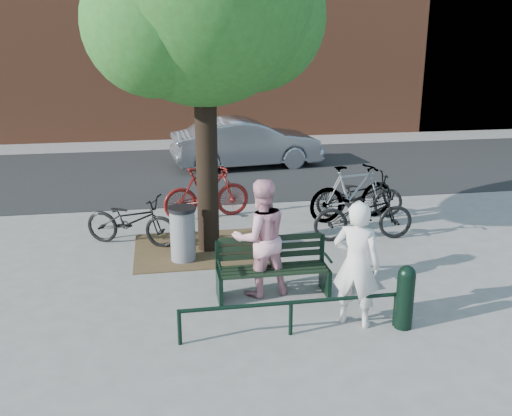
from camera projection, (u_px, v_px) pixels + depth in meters
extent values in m
plane|color=gray|center=(273.00, 296.00, 8.93)|extent=(90.00, 90.00, 0.00)
cube|color=brown|center=(199.00, 249.00, 10.84)|extent=(2.40, 2.00, 0.02)
cube|color=black|center=(216.00, 171.00, 16.93)|extent=(40.00, 7.00, 0.01)
cube|color=black|center=(219.00, 287.00, 8.73)|extent=(0.06, 0.52, 0.45)
cube|color=black|center=(217.00, 254.00, 8.81)|extent=(0.06, 0.06, 0.44)
cylinder|color=black|center=(220.00, 265.00, 8.51)|extent=(0.04, 0.36, 0.04)
cube|color=black|center=(325.00, 279.00, 9.00)|extent=(0.06, 0.52, 0.45)
cube|color=black|center=(322.00, 248.00, 9.09)|extent=(0.06, 0.06, 0.44)
cylinder|color=black|center=(328.00, 258.00, 8.79)|extent=(0.04, 0.36, 0.04)
cube|color=black|center=(273.00, 270.00, 8.80)|extent=(1.64, 0.46, 0.04)
cube|color=black|center=(271.00, 247.00, 8.93)|extent=(1.64, 0.03, 0.47)
cylinder|color=black|center=(179.00, 327.00, 7.48)|extent=(0.06, 0.06, 0.50)
cylinder|color=black|center=(291.00, 318.00, 7.73)|extent=(0.06, 0.06, 0.50)
cylinder|color=black|center=(395.00, 309.00, 7.97)|extent=(0.06, 0.06, 0.50)
cylinder|color=black|center=(291.00, 303.00, 7.66)|extent=(3.00, 0.06, 0.06)
cylinder|color=black|center=(207.00, 151.00, 10.31)|extent=(0.40, 0.40, 3.80)
sphere|color=#245219|center=(253.00, 18.00, 10.06)|extent=(2.60, 2.60, 2.60)
sphere|color=#245219|center=(156.00, 23.00, 9.15)|extent=(2.40, 2.40, 2.40)
imported|color=silver|center=(356.00, 264.00, 7.83)|extent=(0.79, 0.72, 1.81)
imported|color=pink|center=(261.00, 238.00, 8.77)|extent=(1.00, 0.83, 1.86)
cylinder|color=black|center=(405.00, 301.00, 7.88)|extent=(0.25, 0.25, 0.80)
sphere|color=black|center=(407.00, 274.00, 7.76)|extent=(0.25, 0.25, 0.25)
cylinder|color=gray|center=(183.00, 236.00, 10.20)|extent=(0.45, 0.45, 0.94)
cylinder|color=black|center=(182.00, 209.00, 10.05)|extent=(0.49, 0.49, 0.07)
imported|color=black|center=(131.00, 220.00, 10.96)|extent=(1.97, 1.35, 0.98)
imported|color=#580E0C|center=(207.00, 193.00, 12.51)|extent=(1.99, 0.86, 1.16)
imported|color=black|center=(363.00, 214.00, 11.21)|extent=(2.02, 0.76, 1.05)
imported|color=gray|center=(352.00, 193.00, 12.40)|extent=(2.13, 0.99, 1.23)
imported|color=black|center=(360.00, 195.00, 12.61)|extent=(2.00, 0.93, 1.01)
imported|color=gray|center=(247.00, 143.00, 17.27)|extent=(4.63, 2.03, 1.48)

